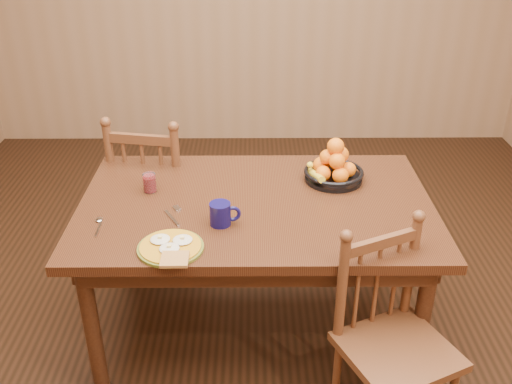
{
  "coord_description": "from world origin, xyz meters",
  "views": [
    {
      "loc": [
        -0.02,
        -2.26,
        2.02
      ],
      "look_at": [
        0.0,
        0.0,
        0.8
      ],
      "focal_mm": 40.0,
      "sensor_mm": 36.0,
      "label": 1
    }
  ],
  "objects_px": {
    "chair_far": "(157,197)",
    "chair_near": "(392,341)",
    "breakfast_plate": "(171,247)",
    "coffee_mug": "(221,214)",
    "fruit_bowl": "(334,168)",
    "dining_table": "(256,218)"
  },
  "relations": [
    {
      "from": "fruit_bowl",
      "to": "breakfast_plate",
      "type": "bearing_deg",
      "value": -140.11
    },
    {
      "from": "chair_far",
      "to": "coffee_mug",
      "type": "xyz_separation_m",
      "value": [
        0.41,
        -0.75,
        0.33
      ]
    },
    {
      "from": "dining_table",
      "to": "chair_far",
      "type": "bearing_deg",
      "value": 134.9
    },
    {
      "from": "coffee_mug",
      "to": "fruit_bowl",
      "type": "distance_m",
      "value": 0.66
    },
    {
      "from": "chair_far",
      "to": "chair_near",
      "type": "distance_m",
      "value": 1.57
    },
    {
      "from": "dining_table",
      "to": "coffee_mug",
      "type": "bearing_deg",
      "value": -127.4
    },
    {
      "from": "chair_near",
      "to": "breakfast_plate",
      "type": "xyz_separation_m",
      "value": [
        -0.87,
        0.18,
        0.33
      ]
    },
    {
      "from": "dining_table",
      "to": "coffee_mug",
      "type": "height_order",
      "value": "coffee_mug"
    },
    {
      "from": "dining_table",
      "to": "breakfast_plate",
      "type": "bearing_deg",
      "value": -131.3
    },
    {
      "from": "dining_table",
      "to": "chair_far",
      "type": "xyz_separation_m",
      "value": [
        -0.56,
        0.56,
        -0.2
      ]
    },
    {
      "from": "breakfast_plate",
      "to": "coffee_mug",
      "type": "distance_m",
      "value": 0.27
    },
    {
      "from": "chair_near",
      "to": "coffee_mug",
      "type": "relative_size",
      "value": 6.66
    },
    {
      "from": "coffee_mug",
      "to": "chair_near",
      "type": "bearing_deg",
      "value": -28.66
    },
    {
      "from": "chair_near",
      "to": "fruit_bowl",
      "type": "xyz_separation_m",
      "value": [
        -0.16,
        0.78,
        0.38
      ]
    },
    {
      "from": "chair_far",
      "to": "chair_near",
      "type": "height_order",
      "value": "chair_far"
    },
    {
      "from": "chair_near",
      "to": "fruit_bowl",
      "type": "height_order",
      "value": "fruit_bowl"
    },
    {
      "from": "chair_far",
      "to": "breakfast_plate",
      "type": "bearing_deg",
      "value": 113.19
    },
    {
      "from": "breakfast_plate",
      "to": "dining_table",
      "type": "bearing_deg",
      "value": 48.7
    },
    {
      "from": "chair_far",
      "to": "coffee_mug",
      "type": "height_order",
      "value": "chair_far"
    },
    {
      "from": "chair_near",
      "to": "breakfast_plate",
      "type": "bearing_deg",
      "value": 143.57
    },
    {
      "from": "chair_far",
      "to": "chair_near",
      "type": "relative_size",
      "value": 1.08
    },
    {
      "from": "chair_near",
      "to": "breakfast_plate",
      "type": "distance_m",
      "value": 0.95
    }
  ]
}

